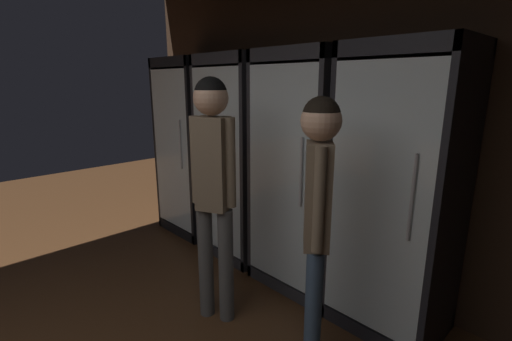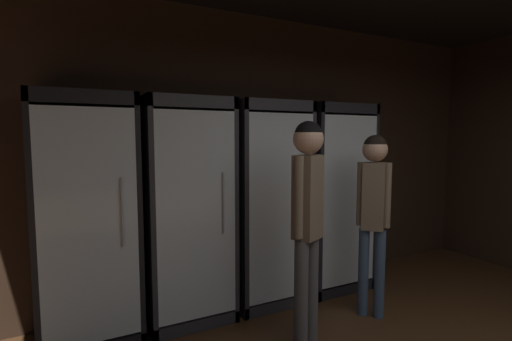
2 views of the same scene
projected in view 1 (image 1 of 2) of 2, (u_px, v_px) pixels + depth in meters
The scene contains 7 objects.
wall_back at pixel (381, 120), 2.71m from camera, with size 6.00×0.06×2.80m, color black.
cooler_far_left at pixel (197, 149), 4.04m from camera, with size 0.73×0.60×1.92m.
cooler_left at pixel (243, 159), 3.49m from camera, with size 0.73×0.60×1.92m.
cooler_center at pixel (307, 174), 2.94m from camera, with size 0.73×0.60×1.92m.
cooler_right at pixel (400, 196), 2.39m from camera, with size 0.73×0.60×1.92m.
shopper_near at pixel (213, 174), 2.40m from camera, with size 0.30×0.24×1.71m.
shopper_far at pixel (318, 203), 1.94m from camera, with size 0.22×0.24×1.61m.
Camera 1 is at (1.31, 0.47, 1.68)m, focal length 25.17 mm.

